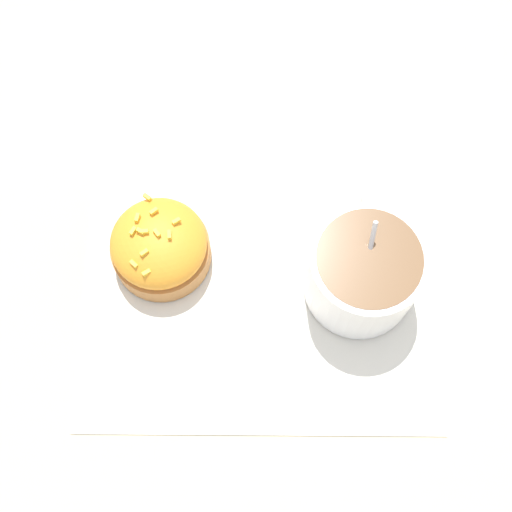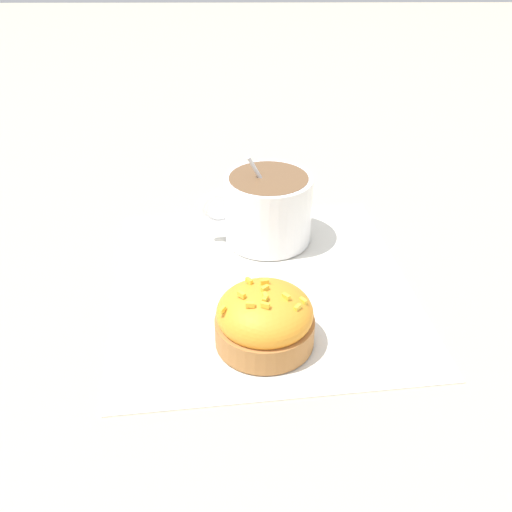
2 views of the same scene
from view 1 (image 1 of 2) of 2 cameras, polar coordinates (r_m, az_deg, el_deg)
The scene contains 4 objects.
ground_plane at distance 0.63m, azimuth 0.28°, elevation -1.03°, with size 3.00×3.00×0.00m, color #C6B793.
paper_napkin at distance 0.63m, azimuth 0.28°, elevation -0.98°, with size 0.34×0.32×0.00m.
coffee_cup at distance 0.59m, azimuth 8.63°, elevation -1.15°, with size 0.09×0.12×0.10m.
frosted_pastry at distance 0.62m, azimuth -7.66°, elevation 1.05°, with size 0.09×0.09×0.06m.
Camera 1 is at (-0.02, 0.21, 0.60)m, focal length 50.00 mm.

